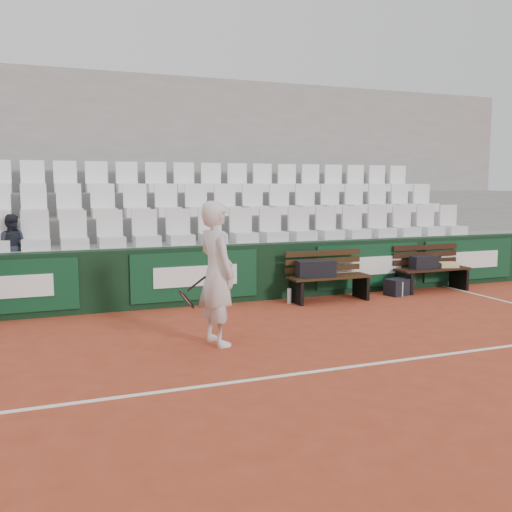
{
  "coord_description": "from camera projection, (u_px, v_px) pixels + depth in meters",
  "views": [
    {
      "loc": [
        -2.7,
        -5.43,
        2.04
      ],
      "look_at": [
        0.34,
        2.4,
        1.0
      ],
      "focal_mm": 40.0,
      "sensor_mm": 36.0,
      "label": 1
    }
  ],
  "objects": [
    {
      "name": "bench_left",
      "position": [
        329.0,
        288.0,
        10.12
      ],
      "size": [
        1.5,
        0.56,
        0.45
      ],
      "primitive_type": "cube",
      "color": "#352110",
      "rests_on": "ground"
    },
    {
      "name": "grandstand_rear_wall",
      "position": [
        164.0,
        178.0,
        12.58
      ],
      "size": [
        18.0,
        0.3,
        4.4
      ],
      "primitive_type": "cube",
      "color": "#969694",
      "rests_on": "ground"
    },
    {
      "name": "spectator_c",
      "position": [
        10.0,
        218.0,
        9.11
      ],
      "size": [
        0.58,
        0.49,
        1.04
      ],
      "primitive_type": "imported",
      "rotation": [
        0.0,
        0.0,
        2.93
      ],
      "color": "black",
      "rests_on": "grandstand_tier_front"
    },
    {
      "name": "sports_bag_ground",
      "position": [
        399.0,
        287.0,
        10.68
      ],
      "size": [
        0.56,
        0.41,
        0.31
      ],
      "primitive_type": "cube",
      "rotation": [
        0.0,
        0.0,
        0.22
      ],
      "color": "black",
      "rests_on": "ground"
    },
    {
      "name": "bench_right",
      "position": [
        432.0,
        279.0,
        11.09
      ],
      "size": [
        1.5,
        0.56,
        0.45
      ],
      "primitive_type": "cube",
      "color": "black",
      "rests_on": "ground"
    },
    {
      "name": "seat_row_mid",
      "position": [
        183.0,
        200.0,
        11.02
      ],
      "size": [
        11.9,
        0.44,
        0.63
      ],
      "primitive_type": "cube",
      "color": "white",
      "rests_on": "grandstand_tier_mid"
    },
    {
      "name": "sports_bag_left",
      "position": [
        316.0,
        269.0,
        9.96
      ],
      "size": [
        0.7,
        0.38,
        0.29
      ],
      "primitive_type": "cube",
      "rotation": [
        0.0,
        0.0,
        -0.15
      ],
      "color": "black",
      "rests_on": "bench_left"
    },
    {
      "name": "seat_row_front",
      "position": [
        197.0,
        226.0,
        10.19
      ],
      "size": [
        11.9,
        0.44,
        0.63
      ],
      "primitive_type": "cube",
      "color": "silver",
      "rests_on": "grandstand_tier_front"
    },
    {
      "name": "back_barrier",
      "position": [
        208.0,
        275.0,
        9.89
      ],
      "size": [
        18.0,
        0.34,
        1.0
      ],
      "color": "black",
      "rests_on": "ground"
    },
    {
      "name": "water_bottle_far",
      "position": [
        401.0,
        289.0,
        10.55
      ],
      "size": [
        0.08,
        0.08,
        0.27
      ],
      "primitive_type": "cylinder",
      "color": "#AEBEC5",
      "rests_on": "ground"
    },
    {
      "name": "seat_row_back",
      "position": [
        172.0,
        177.0,
        11.84
      ],
      "size": [
        11.9,
        0.44,
        0.63
      ],
      "primitive_type": "cube",
      "color": "white",
      "rests_on": "grandstand_tier_back"
    },
    {
      "name": "grandstand_tier_mid",
      "position": [
        182.0,
        252.0,
        11.31
      ],
      "size": [
        18.0,
        0.95,
        1.45
      ],
      "primitive_type": "cube",
      "color": "gray",
      "rests_on": "ground"
    },
    {
      "name": "grandstand_tier_back",
      "position": [
        171.0,
        237.0,
        12.16
      ],
      "size": [
        18.0,
        0.95,
        1.9
      ],
      "primitive_type": "cube",
      "color": "gray",
      "rests_on": "ground"
    },
    {
      "name": "water_bottle_near",
      "position": [
        289.0,
        296.0,
        9.91
      ],
      "size": [
        0.07,
        0.07,
        0.26
      ],
      "primitive_type": "cylinder",
      "color": "silver",
      "rests_on": "ground"
    },
    {
      "name": "tennis_player",
      "position": [
        216.0,
        273.0,
        7.28
      ],
      "size": [
        0.78,
        0.75,
        1.85
      ],
      "color": "silver",
      "rests_on": "ground"
    },
    {
      "name": "court_baseline",
      "position": [
        306.0,
        373.0,
        6.24
      ],
      "size": [
        18.0,
        0.06,
        0.01
      ],
      "primitive_type": "cube",
      "color": "white",
      "rests_on": "ground"
    },
    {
      "name": "ground",
      "position": [
        306.0,
        373.0,
        6.24
      ],
      "size": [
        80.0,
        80.0,
        0.0
      ],
      "primitive_type": "plane",
      "color": "#A63E25",
      "rests_on": "ground"
    },
    {
      "name": "grandstand_tier_front",
      "position": [
        195.0,
        270.0,
        10.46
      ],
      "size": [
        18.0,
        0.95,
        1.0
      ],
      "primitive_type": "cube",
      "color": "gray",
      "rests_on": "ground"
    },
    {
      "name": "towel",
      "position": [
        448.0,
        265.0,
        11.15
      ],
      "size": [
        0.41,
        0.34,
        0.1
      ],
      "primitive_type": "cube",
      "rotation": [
        0.0,
        0.0,
        -0.28
      ],
      "color": "#D2CC87",
      "rests_on": "bench_right"
    },
    {
      "name": "sports_bag_right",
      "position": [
        424.0,
        262.0,
        10.96
      ],
      "size": [
        0.52,
        0.25,
        0.24
      ],
      "primitive_type": "cube",
      "rotation": [
        0.0,
        0.0,
        0.01
      ],
      "color": "black",
      "rests_on": "bench_right"
    }
  ]
}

